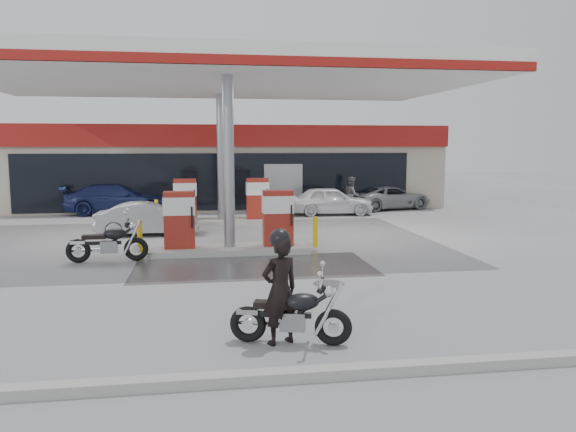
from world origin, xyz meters
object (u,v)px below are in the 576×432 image
Objects in this scene: parked_motorcycle at (109,244)px; hatchback_silver at (148,219)px; biker_main at (280,290)px; pump_island_near at (229,228)px; main_motorcycle at (292,317)px; parked_car_left at (118,199)px; parked_car_right at (390,198)px; attendant at (352,195)px; pump_island_far at (222,206)px; sedan_white at (331,201)px.

hatchback_silver is at bearing 79.61° from parked_motorcycle.
pump_island_near is at bearing -110.49° from biker_main.
pump_island_near is 3.32m from parked_motorcycle.
hatchback_silver is at bearing -98.45° from biker_main.
parked_car_left is at bearing 121.63° from main_motorcycle.
main_motorcycle is 0.40× the size of parked_car_left.
main_motorcycle is 0.47× the size of parked_car_right.
biker_main is 17.32m from attendant.
pump_island_near is 2.43× the size of parked_motorcycle.
biker_main is 0.36× the size of parked_car_left.
pump_island_far is 1.28× the size of parked_car_right.
parked_car_right is at bearing -91.35° from parked_car_left.
pump_island_near is 6.00m from pump_island_far.
parked_car_right is (8.24, 4.00, -0.15)m from pump_island_far.
biker_main is (0.40, -13.59, 0.14)m from pump_island_far.
pump_island_far is 6.02m from parked_car_left.
pump_island_near is 1.49× the size of hatchback_silver.
hatchback_silver is at bearing 121.42° from main_motorcycle.
parked_car_left reaches higher than parked_car_right.
pump_island_near is at bearing 124.33° from parked_car_right.
parked_motorcycle is (-3.22, -0.79, -0.23)m from pump_island_near.
pump_island_near is 1.28× the size of parked_car_right.
pump_island_near is 4.45m from hatchback_silver.
parked_car_right is at bearing -59.24° from sedan_white.
biker_main is 18.26m from parked_car_left.
pump_island_far reaches higher than biker_main.
biker_main is at bearing -86.98° from pump_island_near.
parked_car_right is (2.24, 1.20, -0.27)m from attendant.
sedan_white is at bearing -102.21° from parked_car_left.
pump_island_far is 13.59m from biker_main.
sedan_white is 1.28m from attendant.
parked_car_right is (12.74, 0.00, -0.12)m from parked_car_left.
main_motorcycle is 17.31m from attendant.
hatchback_silver is 0.74× the size of parked_car_left.
pump_island_far is at bearing 108.01° from main_motorcycle.
main_motorcycle is at bearing 171.64° from attendant.
parked_car_left is 1.17× the size of parked_car_right.
parked_motorcycle is at bearing 146.02° from attendant.
biker_main is 0.43× the size of parked_car_right.
sedan_white is (8.10, 8.99, 0.15)m from parked_motorcycle.
sedan_white is (4.88, 2.20, -0.08)m from pump_island_far.
parked_car_right is at bearing -58.23° from hatchback_silver.
pump_island_far is at bearing -111.82° from biker_main.
parked_motorcycle reaches higher than main_motorcycle.
sedan_white is (4.29, 15.84, 0.20)m from main_motorcycle.
pump_island_near is at bearing 11.37° from parked_motorcycle.
attendant is at bearing -97.87° from parked_car_left.
main_motorcycle is at bearing -162.90° from hatchback_silver.
parked_car_left reaches higher than hatchback_silver.
attendant reaches higher than hatchback_silver.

